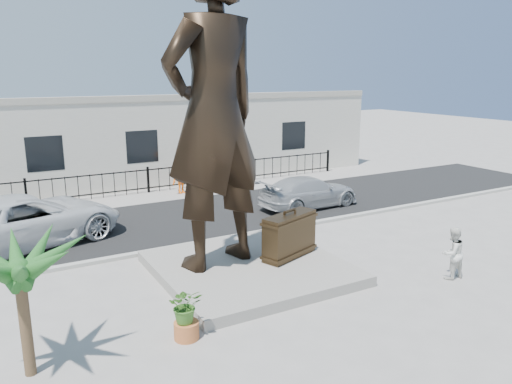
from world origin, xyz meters
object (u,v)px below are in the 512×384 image
suitcase (289,235)px  tourist (452,253)px  car_white (27,220)px  statue (213,114)px

suitcase → tourist: (3.53, -3.10, -0.21)m
tourist → car_white: 13.71m
suitcase → statue: bearing=143.9°
car_white → tourist: bearing=-150.8°
suitcase → car_white: size_ratio=0.30×
statue → tourist: 7.85m
car_white → statue: bearing=-158.5°
suitcase → car_white: car_white is taller
statue → suitcase: statue is taller
statue → car_white: (-4.62, 5.30, -3.77)m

